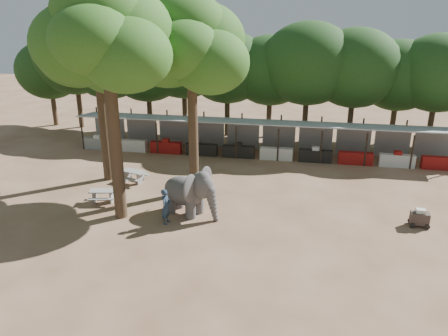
% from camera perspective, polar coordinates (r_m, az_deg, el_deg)
% --- Properties ---
extents(ground, '(100.00, 100.00, 0.00)m').
position_cam_1_polar(ground, '(20.69, 0.16, -10.08)').
color(ground, brown).
rests_on(ground, ground).
extents(vendor_stalls, '(28.00, 2.99, 2.80)m').
position_cam_1_polar(vendor_stalls, '(32.92, 4.57, 3.72)').
color(vendor_stalls, '#9B9EA2').
rests_on(vendor_stalls, ground).
extents(yard_tree_left, '(7.10, 6.90, 11.02)m').
position_cam_1_polar(yard_tree_left, '(27.80, -16.39, 14.74)').
color(yard_tree_left, '#332316').
rests_on(yard_tree_left, ground).
extents(yard_tree_center, '(7.10, 6.90, 12.04)m').
position_cam_1_polar(yard_tree_center, '(21.94, -15.32, 16.29)').
color(yard_tree_center, '#332316').
rests_on(yard_tree_center, ground).
extents(yard_tree_back, '(7.10, 6.90, 11.36)m').
position_cam_1_polar(yard_tree_back, '(24.71, -4.53, 15.69)').
color(yard_tree_back, '#332316').
rests_on(yard_tree_back, ground).
extents(backdrop_trees, '(46.46, 5.95, 8.33)m').
position_cam_1_polar(backdrop_trees, '(37.07, 5.66, 12.36)').
color(backdrop_trees, '#332316').
rests_on(backdrop_trees, ground).
extents(elephant, '(3.50, 2.67, 2.60)m').
position_cam_1_polar(elephant, '(23.18, -4.45, -3.10)').
color(elephant, '#424040').
rests_on(elephant, ground).
extents(handler, '(0.53, 0.72, 1.87)m').
position_cam_1_polar(handler, '(22.47, -7.60, -5.01)').
color(handler, '#26384C').
rests_on(handler, ground).
extents(picnic_table_near, '(1.66, 1.55, 0.72)m').
position_cam_1_polar(picnic_table_near, '(25.82, -15.55, -3.33)').
color(picnic_table_near, gray).
rests_on(picnic_table_near, ground).
extents(picnic_table_far, '(1.87, 1.77, 0.76)m').
position_cam_1_polar(picnic_table_far, '(28.28, -11.68, -0.87)').
color(picnic_table_far, gray).
rests_on(picnic_table_far, ground).
extents(cart_front, '(0.98, 0.65, 0.95)m').
position_cam_1_polar(cart_front, '(24.28, 24.19, -5.95)').
color(cart_front, '#342925').
rests_on(cart_front, ground).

